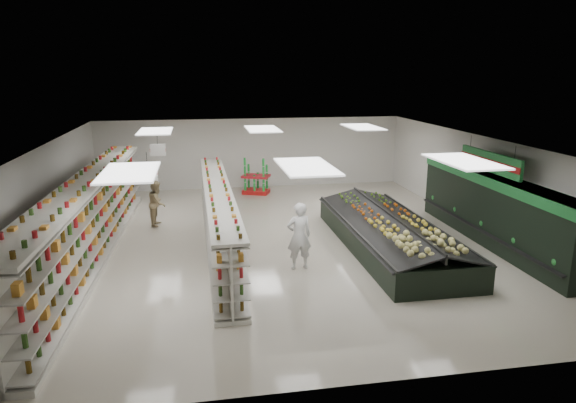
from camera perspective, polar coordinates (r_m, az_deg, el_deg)
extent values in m
plane|color=beige|center=(16.65, -0.94, -4.35)|extent=(16.00, 16.00, 0.00)
cube|color=white|center=(15.91, -0.99, 6.63)|extent=(14.00, 16.00, 0.02)
cube|color=silver|center=(23.99, -4.03, 5.37)|extent=(14.00, 0.02, 3.20)
cube|color=silver|center=(8.81, 7.52, -10.94)|extent=(14.00, 0.02, 3.20)
cube|color=silver|center=(16.63, -25.51, -0.06)|extent=(0.02, 16.00, 3.20)
cube|color=silver|center=(18.62, 20.83, 1.83)|extent=(0.02, 16.00, 3.20)
cube|color=black|center=(17.26, 21.91, -0.92)|extent=(0.80, 8.00, 2.20)
cube|color=#217D37|center=(17.04, 22.15, 2.16)|extent=(0.85, 8.00, 0.30)
cube|color=black|center=(17.27, 21.03, -2.72)|extent=(0.55, 7.80, 0.15)
cube|color=#B9B6AE|center=(17.12, 21.56, -0.14)|extent=(0.45, 7.70, 0.03)
cube|color=#B9B6AE|center=(17.05, 21.65, 0.84)|extent=(0.45, 7.70, 0.03)
cube|color=white|center=(13.88, -15.33, 3.08)|extent=(0.50, 0.06, 0.40)
cube|color=#B21414|center=(13.88, -15.33, 3.08)|extent=(0.52, 0.02, 0.12)
cylinder|color=black|center=(13.82, -15.41, 4.30)|extent=(0.01, 0.01, 0.50)
cube|color=white|center=(17.81, -14.26, 5.56)|extent=(0.50, 0.06, 0.40)
cube|color=#B21414|center=(17.81, -14.26, 5.56)|extent=(0.52, 0.02, 0.12)
cylinder|color=black|center=(17.77, -14.32, 6.52)|extent=(0.01, 0.01, 0.50)
cube|color=#217D37|center=(16.79, 21.53, 4.14)|extent=(0.10, 3.20, 0.60)
cube|color=#B21414|center=(16.75, 21.35, 4.13)|extent=(0.03, 3.20, 0.18)
cylinder|color=black|center=(15.73, 23.91, 4.76)|extent=(0.01, 0.01, 0.50)
cylinder|color=black|center=(17.75, 19.64, 6.12)|extent=(0.01, 0.01, 0.50)
cube|color=silver|center=(16.13, -20.88, -5.71)|extent=(1.45, 13.52, 0.13)
cube|color=silver|center=(15.82, -21.22, -2.10)|extent=(0.51, 13.49, 2.25)
cube|color=silver|center=(15.54, -21.61, 2.04)|extent=(1.45, 13.52, 0.09)
cube|color=#B9B6AE|center=(16.15, -21.82, -5.27)|extent=(0.93, 13.39, 0.03)
cube|color=#B9B6AE|center=(16.00, -21.99, -3.61)|extent=(0.93, 13.39, 0.03)
cube|color=#B9B6AE|center=(15.86, -22.15, -1.91)|extent=(0.93, 13.39, 0.03)
cube|color=#B9B6AE|center=(15.74, -22.32, -0.19)|extent=(0.93, 13.39, 0.03)
cube|color=#B9B6AE|center=(15.63, -22.49, 1.55)|extent=(0.93, 13.39, 0.03)
cube|color=#B9B6AE|center=(16.03, -20.02, -5.24)|extent=(0.93, 13.39, 0.03)
cube|color=#B9B6AE|center=(15.88, -20.17, -3.57)|extent=(0.93, 13.39, 0.03)
cube|color=#B9B6AE|center=(15.74, -20.33, -1.86)|extent=(0.93, 13.39, 0.03)
cube|color=#B9B6AE|center=(15.62, -20.48, -0.13)|extent=(0.93, 13.39, 0.03)
cube|color=#B9B6AE|center=(15.51, -20.64, 1.63)|extent=(0.93, 13.39, 0.03)
cube|color=silver|center=(16.34, -7.63, -4.65)|extent=(0.88, 10.76, 0.11)
cube|color=silver|center=(16.09, -7.73, -1.81)|extent=(0.13, 10.75, 1.79)
cube|color=silver|center=(15.86, -7.84, 1.43)|extent=(0.88, 10.76, 0.07)
cube|color=#B9B6AE|center=(16.30, -8.36, -4.32)|extent=(0.47, 10.67, 0.03)
cube|color=#B9B6AE|center=(16.18, -8.42, -3.01)|extent=(0.47, 10.67, 0.03)
cube|color=#B9B6AE|center=(16.07, -8.47, -1.67)|extent=(0.47, 10.67, 0.03)
cube|color=#B9B6AE|center=(15.97, -8.52, -0.32)|extent=(0.47, 10.67, 0.03)
cube|color=#B9B6AE|center=(15.87, -8.57, 1.05)|extent=(0.47, 10.67, 0.03)
cube|color=#B9B6AE|center=(16.32, -6.92, -4.25)|extent=(0.47, 10.67, 0.03)
cube|color=#B9B6AE|center=(16.20, -6.96, -2.94)|extent=(0.47, 10.67, 0.03)
cube|color=#B9B6AE|center=(16.09, -7.00, -1.61)|extent=(0.47, 10.67, 0.03)
cube|color=#B9B6AE|center=(15.98, -7.04, -0.25)|extent=(0.47, 10.67, 0.03)
cube|color=#B9B6AE|center=(15.89, -7.09, 1.11)|extent=(0.47, 10.67, 0.03)
cube|color=black|center=(16.15, 11.19, -3.84)|extent=(2.56, 7.44, 0.74)
cube|color=#262626|center=(15.64, 7.03, -2.77)|extent=(0.07, 7.44, 0.06)
cube|color=#262626|center=(16.51, 15.25, -2.25)|extent=(0.07, 7.44, 0.06)
cube|color=black|center=(15.78, 9.02, -2.28)|extent=(1.38, 7.34, 0.38)
cube|color=black|center=(16.25, 13.46, -2.01)|extent=(1.38, 7.34, 0.38)
cube|color=#262626|center=(15.97, 11.29, -1.77)|extent=(0.06, 7.34, 0.27)
cube|color=#B21414|center=(22.94, -3.55, 1.12)|extent=(1.32, 1.12, 0.19)
cube|color=red|center=(22.79, -3.58, 2.84)|extent=(1.38, 1.18, 0.09)
imported|color=white|center=(14.06, 1.23, -3.85)|extent=(0.73, 0.52, 1.89)
imported|color=#98835D|center=(18.68, -14.33, -0.17)|extent=(0.58, 0.83, 1.59)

